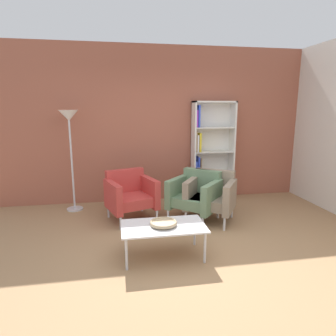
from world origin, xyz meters
TOP-DOWN VIEW (x-y plane):
  - ground_plane at (0.00, 0.00)m, footprint 8.32×8.32m
  - brick_back_panel at (0.00, 2.46)m, footprint 6.40×0.12m
  - bookshelf_tall at (0.93, 2.25)m, footprint 0.80×0.30m
  - coffee_table_low at (-0.29, 0.14)m, footprint 1.00×0.56m
  - decorative_bowl at (-0.29, 0.14)m, footprint 0.32×0.32m
  - armchair_near_window at (-0.63, 1.45)m, footprint 0.89×0.85m
  - armchair_by_bookshelf at (0.41, 1.26)m, footprint 0.95×0.95m
  - armchair_spare_guest at (0.64, 1.19)m, footprint 0.94×0.92m
  - floor_lamp_torchiere at (-1.59, 2.04)m, footprint 0.32×0.32m

SIDE VIEW (x-z plane):
  - ground_plane at x=0.00m, z-range 0.00..0.00m
  - coffee_table_low at x=-0.29m, z-range 0.17..0.57m
  - armchair_near_window at x=-0.63m, z-range 0.02..0.80m
  - armchair_by_bookshelf at x=0.41m, z-range 0.02..0.80m
  - armchair_spare_guest at x=0.64m, z-range 0.02..0.80m
  - decorative_bowl at x=-0.29m, z-range 0.41..0.46m
  - bookshelf_tall at x=0.93m, z-range -0.02..1.88m
  - floor_lamp_torchiere at x=-1.59m, z-range 0.58..2.32m
  - brick_back_panel at x=0.00m, z-range 0.00..2.90m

